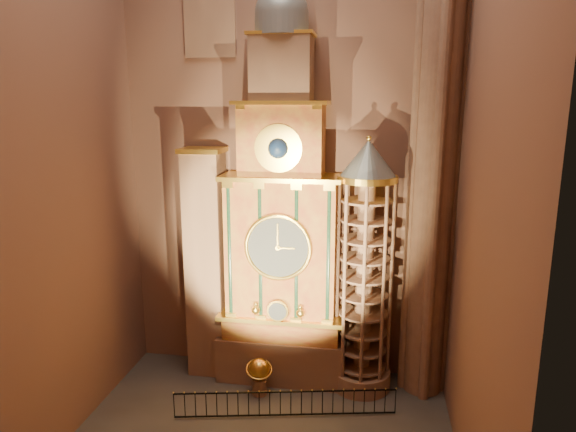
% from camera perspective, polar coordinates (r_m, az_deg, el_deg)
% --- Properties ---
extents(wall_back, '(22.00, 0.00, 22.00)m').
position_cam_1_polar(wall_back, '(22.08, -0.21, 9.76)').
color(wall_back, brown).
rests_on(wall_back, floor).
extents(wall_left, '(0.00, 22.00, 22.00)m').
position_cam_1_polar(wall_left, '(19.04, -24.98, 8.15)').
color(wall_left, brown).
rests_on(wall_left, floor).
extents(wall_right, '(0.00, 22.00, 22.00)m').
position_cam_1_polar(wall_right, '(16.13, 21.49, 7.85)').
color(wall_right, brown).
rests_on(wall_right, floor).
extents(astronomical_clock, '(5.60, 2.41, 16.70)m').
position_cam_1_polar(astronomical_clock, '(21.71, -0.65, -1.85)').
color(astronomical_clock, '#8C634C').
rests_on(astronomical_clock, floor).
extents(portrait_tower, '(1.80, 1.60, 10.20)m').
position_cam_1_polar(portrait_tower, '(22.97, -9.05, -5.17)').
color(portrait_tower, '#8C634C').
rests_on(portrait_tower, floor).
extents(stair_turret, '(2.50, 2.50, 10.80)m').
position_cam_1_polar(stair_turret, '(21.55, 8.49, -6.01)').
color(stair_turret, '#8C634C').
rests_on(stair_turret, floor).
extents(gothic_pier, '(2.04, 2.04, 22.00)m').
position_cam_1_polar(gothic_pier, '(20.92, 16.25, 9.11)').
color(gothic_pier, '#8C634C').
rests_on(gothic_pier, floor).
extents(celestial_globe, '(1.39, 1.35, 1.61)m').
position_cam_1_polar(celestial_globe, '(22.53, -3.22, -17.03)').
color(celestial_globe, '#8C634C').
rests_on(celestial_globe, floor).
extents(iron_railing, '(8.49, 1.75, 1.05)m').
position_cam_1_polar(iron_railing, '(21.31, -0.27, -20.13)').
color(iron_railing, black).
rests_on(iron_railing, floor).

